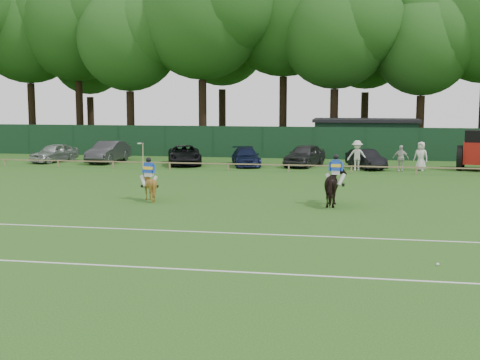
% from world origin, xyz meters
% --- Properties ---
extents(ground, '(160.00, 160.00, 0.00)m').
position_xyz_m(ground, '(0.00, 0.00, 0.00)').
color(ground, '#1E4C14').
rests_on(ground, ground).
extents(horse_dark, '(0.99, 2.12, 1.79)m').
position_xyz_m(horse_dark, '(4.38, 5.49, 0.89)').
color(horse_dark, black).
rests_on(horse_dark, ground).
extents(horse_chestnut, '(1.30, 1.43, 1.44)m').
position_xyz_m(horse_chestnut, '(-4.28, 5.41, 0.72)').
color(horse_chestnut, brown).
rests_on(horse_chestnut, ground).
extents(sedan_silver, '(2.75, 4.36, 1.38)m').
position_xyz_m(sedan_silver, '(-16.87, 21.22, 0.69)').
color(sedan_silver, '#B1B5B7').
rests_on(sedan_silver, ground).
extents(sedan_grey, '(1.91, 4.82, 1.56)m').
position_xyz_m(sedan_grey, '(-12.79, 21.64, 0.78)').
color(sedan_grey, '#323335').
rests_on(sedan_grey, ground).
extents(suv_black, '(3.61, 5.37, 1.37)m').
position_xyz_m(suv_black, '(-6.82, 21.11, 0.68)').
color(suv_black, black).
rests_on(suv_black, ground).
extents(sedan_navy, '(2.90, 4.64, 1.25)m').
position_xyz_m(sedan_navy, '(-2.36, 21.15, 0.63)').
color(sedan_navy, '#111838').
rests_on(sedan_navy, ground).
extents(hatch_grey, '(3.03, 4.83, 1.53)m').
position_xyz_m(hatch_grey, '(1.72, 21.65, 0.77)').
color(hatch_grey, '#2C2C2F').
rests_on(hatch_grey, ground).
extents(estate_black, '(2.88, 4.13, 1.29)m').
position_xyz_m(estate_black, '(5.94, 20.95, 0.65)').
color(estate_black, black).
rests_on(estate_black, ground).
extents(spectator_left, '(1.29, 0.75, 1.98)m').
position_xyz_m(spectator_left, '(5.34, 19.66, 0.99)').
color(spectator_left, silver).
rests_on(spectator_left, ground).
extents(spectator_mid, '(1.03, 0.49, 1.72)m').
position_xyz_m(spectator_mid, '(8.13, 19.60, 0.86)').
color(spectator_mid, beige).
rests_on(spectator_mid, ground).
extents(spectator_right, '(1.10, 0.93, 1.91)m').
position_xyz_m(spectator_right, '(9.47, 20.28, 0.95)').
color(spectator_right, silver).
rests_on(spectator_right, ground).
extents(rider_dark, '(0.94, 0.37, 1.41)m').
position_xyz_m(rider_dark, '(4.38, 5.48, 1.67)').
color(rider_dark, silver).
rests_on(rider_dark, ground).
extents(rider_chestnut, '(0.93, 0.62, 2.05)m').
position_xyz_m(rider_chestnut, '(-4.29, 5.39, 1.41)').
color(rider_chestnut, silver).
rests_on(rider_chestnut, ground).
extents(polo_ball, '(0.09, 0.09, 0.09)m').
position_xyz_m(polo_ball, '(7.65, -4.30, 0.04)').
color(polo_ball, silver).
rests_on(polo_ball, ground).
extents(pitch_lines, '(60.00, 5.10, 0.01)m').
position_xyz_m(pitch_lines, '(0.00, -3.50, 0.01)').
color(pitch_lines, silver).
rests_on(pitch_lines, ground).
extents(pitch_rail, '(62.10, 0.10, 0.50)m').
position_xyz_m(pitch_rail, '(0.00, 18.00, 0.45)').
color(pitch_rail, '#997F5B').
rests_on(pitch_rail, ground).
extents(perimeter_fence, '(92.08, 0.08, 2.50)m').
position_xyz_m(perimeter_fence, '(0.00, 27.00, 1.25)').
color(perimeter_fence, '#14351E').
rests_on(perimeter_fence, ground).
extents(utility_shed, '(8.40, 4.40, 3.04)m').
position_xyz_m(utility_shed, '(6.00, 30.00, 1.54)').
color(utility_shed, '#14331E').
rests_on(utility_shed, ground).
extents(tree_row, '(96.00, 12.00, 21.00)m').
position_xyz_m(tree_row, '(2.00, 35.00, 0.00)').
color(tree_row, '#26561C').
rests_on(tree_row, ground).
extents(tractor, '(2.66, 3.49, 2.65)m').
position_xyz_m(tractor, '(13.04, 21.33, 1.25)').
color(tractor, '#A3150F').
rests_on(tractor, ground).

